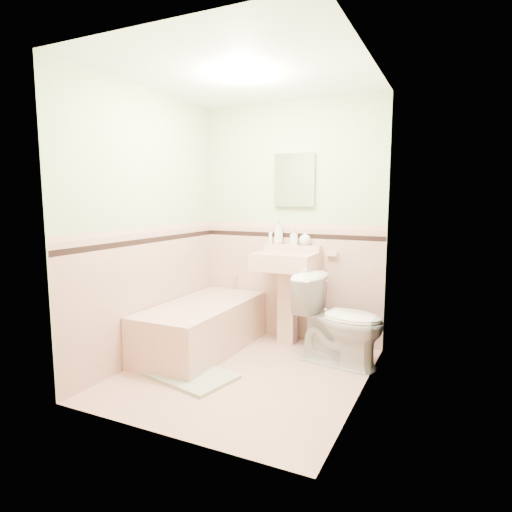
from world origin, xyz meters
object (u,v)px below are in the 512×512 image
at_px(soap_bottle_left, 279,232).
at_px(bucket, 323,333).
at_px(sink, 286,299).
at_px(medicine_cabinet, 294,180).
at_px(soap_bottle_right, 305,238).
at_px(bathtub, 202,328).
at_px(toilet, 340,320).
at_px(shoe, 189,368).
at_px(soap_bottle_mid, 294,237).

relative_size(soap_bottle_left, bucket, 0.96).
distance_m(sink, medicine_cabinet, 1.24).
height_order(medicine_cabinet, soap_bottle_right, medicine_cabinet).
relative_size(bathtub, sink, 1.56).
distance_m(sink, soap_bottle_right, 0.66).
height_order(sink, soap_bottle_left, soap_bottle_left).
xyz_separation_m(soap_bottle_left, bucket, (0.53, -0.06, -1.03)).
relative_size(medicine_cabinet, toilet, 0.67).
xyz_separation_m(sink, shoe, (-0.47, -1.08, -0.43)).
bearing_deg(toilet, soap_bottle_right, 55.55).
height_order(soap_bottle_left, soap_bottle_right, soap_bottle_left).
xyz_separation_m(soap_bottle_mid, toilet, (0.63, -0.47, -0.70)).
height_order(medicine_cabinet, bucket, medicine_cabinet).
relative_size(soap_bottle_right, bucket, 0.59).
height_order(soap_bottle_right, bucket, soap_bottle_right).
xyz_separation_m(medicine_cabinet, soap_bottle_left, (-0.16, -0.03, -0.55)).
xyz_separation_m(medicine_cabinet, shoe, (-0.47, -1.29, -1.64)).
xyz_separation_m(sink, soap_bottle_mid, (0.02, 0.18, 0.63)).
xyz_separation_m(soap_bottle_mid, bucket, (0.35, -0.06, -0.98)).
bearing_deg(bathtub, soap_bottle_left, 53.70).
height_order(sink, soap_bottle_right, soap_bottle_right).
xyz_separation_m(bucket, shoe, (-0.84, -1.20, -0.07)).
height_order(sink, soap_bottle_mid, soap_bottle_mid).
bearing_deg(toilet, bathtub, 108.61).
distance_m(soap_bottle_mid, shoe, 1.72).
bearing_deg(soap_bottle_right, soap_bottle_mid, 180.00).
distance_m(bathtub, soap_bottle_left, 1.28).
relative_size(medicine_cabinet, soap_bottle_right, 3.58).
xyz_separation_m(soap_bottle_right, bucket, (0.23, -0.06, -0.98)).
bearing_deg(soap_bottle_right, sink, -127.51).
bearing_deg(medicine_cabinet, shoe, -110.13).
height_order(soap_bottle_mid, toilet, soap_bottle_mid).
bearing_deg(soap_bottle_right, bucket, -14.80).
xyz_separation_m(medicine_cabinet, toilet, (0.64, -0.50, -1.29)).
xyz_separation_m(bathtub, bucket, (1.05, 0.65, -0.10)).
bearing_deg(sink, toilet, -23.95).
xyz_separation_m(soap_bottle_left, soap_bottle_right, (0.30, 0.00, -0.05)).
relative_size(bathtub, bucket, 5.78).
distance_m(soap_bottle_left, shoe, 1.70).
bearing_deg(sink, soap_bottle_left, 131.37).
bearing_deg(soap_bottle_left, shoe, -104.01).
bearing_deg(sink, medicine_cabinet, 90.00).
relative_size(medicine_cabinet, bucket, 2.11).
height_order(sink, bucket, sink).
height_order(bathtub, bucket, bathtub).
distance_m(medicine_cabinet, bucket, 1.61).
xyz_separation_m(soap_bottle_right, shoe, (-0.61, -1.26, -1.05)).
height_order(medicine_cabinet, soap_bottle_left, medicine_cabinet).
xyz_separation_m(soap_bottle_mid, shoe, (-0.49, -1.26, -1.06)).
bearing_deg(soap_bottle_left, bucket, -6.56).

